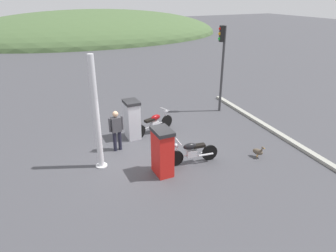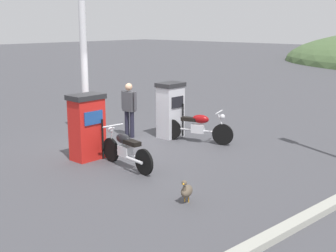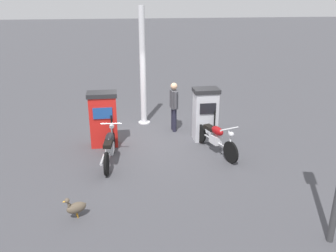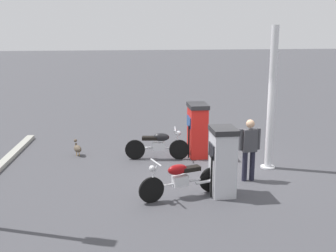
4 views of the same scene
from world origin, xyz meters
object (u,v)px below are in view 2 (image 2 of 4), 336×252
Objects in this scene: fuel_pump_far at (171,110)px; attendant_person at (129,107)px; wandering_duck at (187,191)px; fuel_pump_near at (87,127)px; canopy_support_pole at (85,74)px; motorcycle_far_pump at (198,126)px; motorcycle_near_pump at (126,149)px.

fuel_pump_far is 1.01× the size of attendant_person.
attendant_person is at bearing 148.89° from wandering_duck.
fuel_pump_near is 1.01× the size of attendant_person.
fuel_pump_near is 3.31× the size of wandering_duck.
wandering_duck is 0.13× the size of canopy_support_pole.
attendant_person is at bearing -137.76° from fuel_pump_far.
attendant_person is at bearing -155.30° from motorcycle_far_pump.
attendant_person is (-0.89, 2.21, 0.09)m from fuel_pump_near.
motorcycle_far_pump is 1.28× the size of attendant_person.
attendant_person is at bearing 111.99° from fuel_pump_near.
motorcycle_near_pump is 2.96m from attendant_person.
motorcycle_near_pump is 2.49m from wandering_duck.
fuel_pump_near is 1.00× the size of fuel_pump_far.
canopy_support_pole is at bearing -147.15° from motorcycle_far_pump.
motorcycle_far_pump is at bearing 24.70° from attendant_person.
fuel_pump_near reaches higher than wandering_duck.
motorcycle_far_pump is at bearing 32.85° from canopy_support_pole.
fuel_pump_far reaches higher than attendant_person.
canopy_support_pole reaches higher than wandering_duck.
motorcycle_near_pump is at bearing 7.65° from fuel_pump_near.
canopy_support_pole is at bearing 158.70° from motorcycle_near_pump.
fuel_pump_near is 3.02m from fuel_pump_far.
canopy_support_pole reaches higher than motorcycle_near_pump.
fuel_pump_near is 2.42m from canopy_support_pole.
motorcycle_near_pump is 0.92× the size of motorcycle_far_pump.
fuel_pump_far is 2.66m from canopy_support_pole.
fuel_pump_near is at bearing -36.81° from canopy_support_pole.
motorcycle_far_pump is (-0.22, 2.91, 0.00)m from motorcycle_near_pump.
motorcycle_far_pump is 4.19× the size of wandering_duck.
canopy_support_pole is (-1.75, 1.31, 1.04)m from fuel_pump_near.
motorcycle_near_pump is at bearing -67.30° from fuel_pump_far.
fuel_pump_near is 1.26m from motorcycle_near_pump.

